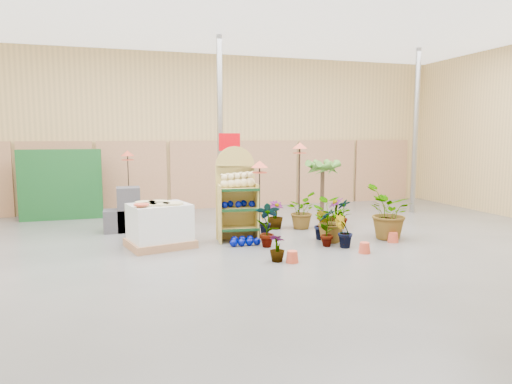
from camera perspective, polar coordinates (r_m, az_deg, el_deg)
room at (r=8.60m, az=-0.78°, el=7.52°), size 15.20×12.10×4.70m
display_shelf at (r=9.38m, az=-2.48°, el=-0.68°), size 0.85×0.59×1.93m
teddy_bears at (r=9.26m, az=-2.17°, el=1.36°), size 0.72×0.20×0.31m
gazing_balls_shelf at (r=9.28m, az=-2.29°, el=-1.52°), size 0.71×0.24×0.13m
gazing_balls_floor at (r=9.06m, az=-1.50°, el=-6.15°), size 0.63×0.39×0.15m
pallet_stack at (r=9.02m, az=-11.96°, el=-4.10°), size 1.39×1.24×0.88m
charcoal_planters at (r=10.66m, az=-16.15°, el=-2.55°), size 0.80×0.50×1.00m
trellis_stock at (r=12.69m, az=-23.18°, el=0.85°), size 2.00×0.30×1.80m
offer_sign at (r=10.64m, az=-3.35°, el=3.94°), size 0.50×0.08×2.20m
bird_table_front at (r=9.10m, az=0.45°, el=3.18°), size 0.34×0.34×1.65m
bird_table_right at (r=10.49m, az=5.50°, el=5.42°), size 0.34×0.34×1.99m
bird_table_back at (r=11.98m, az=-15.76°, el=4.41°), size 0.34×0.34×1.78m
palm at (r=11.41m, az=8.34°, el=3.23°), size 0.70×0.70×1.65m
potted_plant_0 at (r=8.82m, az=1.47°, el=-4.07°), size 0.54×0.45×0.89m
potted_plant_1 at (r=9.55m, az=8.27°, el=-4.05°), size 0.40×0.43×0.63m
potted_plant_2 at (r=9.34m, az=9.09°, el=-3.53°), size 1.04×1.05×0.89m
potted_plant_3 at (r=10.52m, az=9.94°, el=-2.71°), size 0.52×0.52×0.76m
potted_plant_4 at (r=11.06m, az=10.89°, el=-2.51°), size 0.38×0.29×0.66m
potted_plant_5 at (r=9.90m, az=1.01°, el=-3.79°), size 0.40×0.38×0.56m
potted_plant_6 at (r=10.64m, az=5.62°, el=-2.33°), size 0.91×0.96×0.83m
potted_plant_7 at (r=7.87m, az=2.67°, el=-6.99°), size 0.37×0.37×0.47m
potted_plant_8 at (r=9.00m, az=8.88°, el=-4.30°), size 0.49×0.45×0.77m
potted_plant_9 at (r=8.94m, az=10.88°, el=-4.87°), size 0.40×0.35×0.63m
potted_plant_10 at (r=9.82m, az=16.33°, el=-2.46°), size 1.35×1.36×1.14m
potted_plant_11 at (r=10.56m, az=2.45°, el=-2.88°), size 0.39×0.39×0.65m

